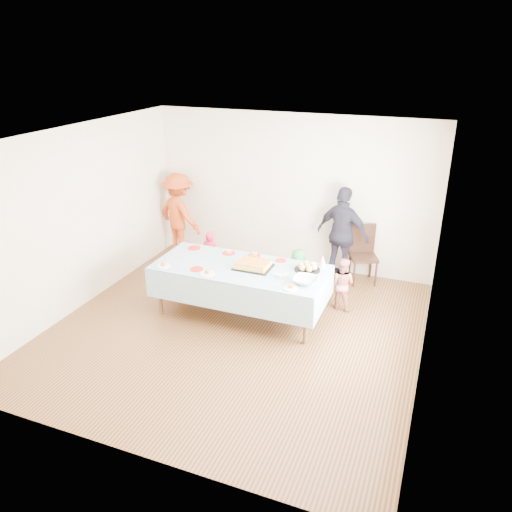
{
  "coord_description": "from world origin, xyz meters",
  "views": [
    {
      "loc": [
        2.5,
        -5.56,
        3.75
      ],
      "look_at": [
        0.19,
        0.3,
        1.05
      ],
      "focal_mm": 35.0,
      "sensor_mm": 36.0,
      "label": 1
    }
  ],
  "objects": [
    {
      "name": "punch_bowl",
      "position": [
        0.92,
        0.26,
        0.82
      ],
      "size": [
        0.34,
        0.34,
        0.08
      ],
      "primitive_type": "imported",
      "color": "silver",
      "rests_on": "party_table"
    },
    {
      "name": "party_hat",
      "position": [
        0.99,
        0.89,
        0.87
      ],
      "size": [
        0.11,
        0.11,
        0.18
      ],
      "primitive_type": "cone",
      "color": "white",
      "rests_on": "party_table"
    },
    {
      "name": "toddler_right",
      "position": [
        1.24,
        1.17,
        0.41
      ],
      "size": [
        0.44,
        0.36,
        0.82
      ],
      "primitive_type": "imported",
      "rotation": [
        0.0,
        0.0,
        3.01
      ],
      "color": "#C36D5B",
      "rests_on": "ground"
    },
    {
      "name": "birthday_cake",
      "position": [
        0.08,
        0.47,
        0.82
      ],
      "size": [
        0.53,
        0.4,
        0.09
      ],
      "color": "black",
      "rests_on": "party_table"
    },
    {
      "name": "plate_red_far_d",
      "position": [
        0.37,
        0.85,
        0.79
      ],
      "size": [
        0.16,
        0.16,
        0.01
      ],
      "primitive_type": "cylinder",
      "color": "red",
      "rests_on": "party_table"
    },
    {
      "name": "toddler_mid",
      "position": [
        0.57,
        1.07,
        0.45
      ],
      "size": [
        0.44,
        0.29,
        0.9
      ],
      "primitive_type": "imported",
      "rotation": [
        0.0,
        0.0,
        3.12
      ],
      "color": "#257038",
      "rests_on": "ground"
    },
    {
      "name": "rolls_tray",
      "position": [
        0.83,
        0.67,
        0.83
      ],
      "size": [
        0.37,
        0.37,
        0.11
      ],
      "color": "black",
      "rests_on": "party_table"
    },
    {
      "name": "ground",
      "position": [
        0.0,
        0.0,
        0.0
      ],
      "size": [
        5.0,
        5.0,
        0.0
      ],
      "primitive_type": "plane",
      "color": "#492714",
      "rests_on": "ground"
    },
    {
      "name": "plate_red_far_a",
      "position": [
        -1.05,
        0.81,
        0.79
      ],
      "size": [
        0.2,
        0.2,
        0.01
      ],
      "primitive_type": "cylinder",
      "color": "red",
      "rests_on": "party_table"
    },
    {
      "name": "toddler_left",
      "position": [
        -1.03,
        1.34,
        0.44
      ],
      "size": [
        0.32,
        0.21,
        0.89
      ],
      "primitive_type": "imported",
      "rotation": [
        0.0,
        0.0,
        3.14
      ],
      "color": "red",
      "rests_on": "ground"
    },
    {
      "name": "adult_left",
      "position": [
        -2.1,
        2.2,
        0.78
      ],
      "size": [
        1.15,
        0.9,
        1.56
      ],
      "primitive_type": "imported",
      "rotation": [
        0.0,
        0.0,
        2.78
      ],
      "color": "#BD4317",
      "rests_on": "ground"
    },
    {
      "name": "dining_chair",
      "position": [
        1.34,
        2.28,
        0.54
      ],
      "size": [
        0.55,
        0.55,
        0.98
      ],
      "rotation": [
        0.0,
        0.0,
        0.4
      ],
      "color": "black",
      "rests_on": "ground"
    },
    {
      "name": "plate_red_far_b",
      "position": [
        -0.46,
        0.82,
        0.79
      ],
      "size": [
        0.2,
        0.2,
        0.01
      ],
      "primitive_type": "cylinder",
      "color": "red",
      "rests_on": "party_table"
    },
    {
      "name": "plate_red_near",
      "position": [
        -0.65,
        0.12,
        0.79
      ],
      "size": [
        0.19,
        0.19,
        0.01
      ],
      "primitive_type": "cylinder",
      "color": "red",
      "rests_on": "party_table"
    },
    {
      "name": "adult_right",
      "position": [
        1.0,
        2.2,
        0.81
      ],
      "size": [
        1.02,
        0.65,
        1.62
      ],
      "primitive_type": "imported",
      "rotation": [
        0.0,
        0.0,
        2.85
      ],
      "color": "#262431",
      "rests_on": "ground"
    },
    {
      "name": "plate_white_right",
      "position": [
        0.78,
        0.04,
        0.79
      ],
      "size": [
        0.2,
        0.2,
        0.01
      ],
      "primitive_type": "cylinder",
      "color": "white",
      "rests_on": "party_table"
    },
    {
      "name": "plate_white_left",
      "position": [
        -1.14,
        0.04,
        0.79
      ],
      "size": [
        0.2,
        0.2,
        0.01
      ],
      "primitive_type": "cylinder",
      "color": "white",
      "rests_on": "party_table"
    },
    {
      "name": "room_walls",
      "position": [
        0.05,
        0.0,
        1.77
      ],
      "size": [
        5.04,
        5.04,
        2.72
      ],
      "color": "beige",
      "rests_on": "ground"
    },
    {
      "name": "party_table",
      "position": [
        -0.11,
        0.44,
        0.72
      ],
      "size": [
        2.5,
        1.1,
        0.78
      ],
      "color": "brown",
      "rests_on": "ground"
    },
    {
      "name": "fork_pile",
      "position": [
        0.53,
        0.3,
        0.81
      ],
      "size": [
        0.24,
        0.18,
        0.07
      ],
      "primitive_type": null,
      "color": "white",
      "rests_on": "party_table"
    },
    {
      "name": "plate_white_mid",
      "position": [
        -0.44,
        0.04,
        0.79
      ],
      "size": [
        0.22,
        0.22,
        0.01
      ],
      "primitive_type": "cylinder",
      "color": "white",
      "rests_on": "party_table"
    },
    {
      "name": "plate_red_far_c",
      "position": [
        -0.06,
        0.88,
        0.79
      ],
      "size": [
        0.19,
        0.19,
        0.01
      ],
      "primitive_type": "cylinder",
      "color": "red",
      "rests_on": "party_table"
    }
  ]
}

